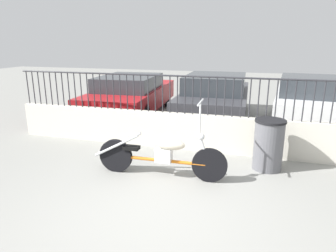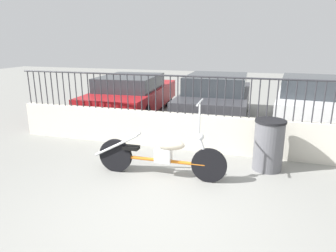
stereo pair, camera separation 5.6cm
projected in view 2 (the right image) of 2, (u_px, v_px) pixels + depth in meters
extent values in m
plane|color=gray|center=(157.00, 212.00, 4.09)|extent=(40.00, 40.00, 0.00)
cube|color=beige|center=(196.00, 133.00, 6.33)|extent=(8.46, 0.18, 0.78)
cylinder|color=#2D2D33|center=(29.00, 87.00, 7.27)|extent=(0.02, 0.02, 0.80)
cylinder|color=#2D2D33|center=(35.00, 87.00, 7.22)|extent=(0.02, 0.02, 0.80)
cylinder|color=#2D2D33|center=(40.00, 87.00, 7.18)|extent=(0.02, 0.02, 0.80)
cylinder|color=#2D2D33|center=(46.00, 88.00, 7.13)|extent=(0.02, 0.02, 0.80)
cylinder|color=#2D2D33|center=(52.00, 88.00, 7.09)|extent=(0.02, 0.02, 0.80)
cylinder|color=#2D2D33|center=(58.00, 88.00, 7.04)|extent=(0.02, 0.02, 0.80)
cylinder|color=#2D2D33|center=(64.00, 89.00, 7.00)|extent=(0.02, 0.02, 0.80)
cylinder|color=#2D2D33|center=(70.00, 89.00, 6.95)|extent=(0.02, 0.02, 0.80)
cylinder|color=#2D2D33|center=(76.00, 89.00, 6.91)|extent=(0.02, 0.02, 0.80)
cylinder|color=#2D2D33|center=(82.00, 90.00, 6.86)|extent=(0.02, 0.02, 0.80)
cylinder|color=#2D2D33|center=(88.00, 90.00, 6.82)|extent=(0.02, 0.02, 0.80)
cylinder|color=#2D2D33|center=(95.00, 90.00, 6.77)|extent=(0.02, 0.02, 0.80)
cylinder|color=#2D2D33|center=(101.00, 91.00, 6.73)|extent=(0.02, 0.02, 0.80)
cylinder|color=#2D2D33|center=(108.00, 91.00, 6.68)|extent=(0.02, 0.02, 0.80)
cylinder|color=#2D2D33|center=(114.00, 91.00, 6.64)|extent=(0.02, 0.02, 0.80)
cylinder|color=#2D2D33|center=(121.00, 92.00, 6.59)|extent=(0.02, 0.02, 0.80)
cylinder|color=#2D2D33|center=(128.00, 92.00, 6.55)|extent=(0.02, 0.02, 0.80)
cylinder|color=#2D2D33|center=(134.00, 92.00, 6.50)|extent=(0.02, 0.02, 0.80)
cylinder|color=#2D2D33|center=(141.00, 93.00, 6.45)|extent=(0.02, 0.02, 0.80)
cylinder|color=#2D2D33|center=(148.00, 93.00, 6.41)|extent=(0.02, 0.02, 0.80)
cylinder|color=#2D2D33|center=(156.00, 93.00, 6.36)|extent=(0.02, 0.02, 0.80)
cylinder|color=#2D2D33|center=(163.00, 94.00, 6.32)|extent=(0.02, 0.02, 0.80)
cylinder|color=#2D2D33|center=(170.00, 94.00, 6.27)|extent=(0.02, 0.02, 0.80)
cylinder|color=#2D2D33|center=(178.00, 94.00, 6.23)|extent=(0.02, 0.02, 0.80)
cylinder|color=#2D2D33|center=(185.00, 95.00, 6.18)|extent=(0.02, 0.02, 0.80)
cylinder|color=#2D2D33|center=(193.00, 95.00, 6.14)|extent=(0.02, 0.02, 0.80)
cylinder|color=#2D2D33|center=(201.00, 96.00, 6.09)|extent=(0.02, 0.02, 0.80)
cylinder|color=#2D2D33|center=(209.00, 96.00, 6.05)|extent=(0.02, 0.02, 0.80)
cylinder|color=#2D2D33|center=(217.00, 96.00, 6.00)|extent=(0.02, 0.02, 0.80)
cylinder|color=#2D2D33|center=(225.00, 97.00, 5.96)|extent=(0.02, 0.02, 0.80)
cylinder|color=#2D2D33|center=(233.00, 97.00, 5.91)|extent=(0.02, 0.02, 0.80)
cylinder|color=#2D2D33|center=(242.00, 98.00, 5.87)|extent=(0.02, 0.02, 0.80)
cylinder|color=#2D2D33|center=(250.00, 98.00, 5.82)|extent=(0.02, 0.02, 0.80)
cylinder|color=#2D2D33|center=(259.00, 99.00, 5.77)|extent=(0.02, 0.02, 0.80)
cylinder|color=#2D2D33|center=(268.00, 99.00, 5.73)|extent=(0.02, 0.02, 0.80)
cylinder|color=#2D2D33|center=(277.00, 100.00, 5.68)|extent=(0.02, 0.02, 0.80)
cylinder|color=#2D2D33|center=(286.00, 100.00, 5.64)|extent=(0.02, 0.02, 0.80)
cylinder|color=#2D2D33|center=(295.00, 101.00, 5.59)|extent=(0.02, 0.02, 0.80)
cylinder|color=#2D2D33|center=(305.00, 101.00, 5.55)|extent=(0.02, 0.02, 0.80)
cylinder|color=#2D2D33|center=(314.00, 101.00, 5.50)|extent=(0.02, 0.02, 0.80)
cylinder|color=#2D2D33|center=(324.00, 102.00, 5.46)|extent=(0.02, 0.02, 0.80)
cylinder|color=#2D2D33|center=(334.00, 102.00, 5.41)|extent=(0.02, 0.02, 0.80)
cylinder|color=#2D2D33|center=(197.00, 77.00, 6.01)|extent=(8.46, 0.04, 0.04)
cylinder|color=black|center=(209.00, 165.00, 4.90)|extent=(0.59, 0.07, 0.59)
cylinder|color=black|center=(116.00, 156.00, 5.32)|extent=(0.60, 0.10, 0.60)
cylinder|color=orange|center=(160.00, 160.00, 5.11)|extent=(1.53, 0.09, 0.06)
cube|color=silver|center=(163.00, 155.00, 5.07)|extent=(0.28, 0.18, 0.24)
ellipsoid|color=beige|center=(170.00, 145.00, 4.98)|extent=(0.51, 0.21, 0.18)
cube|color=black|center=(131.00, 148.00, 5.20)|extent=(0.28, 0.17, 0.06)
cylinder|color=silver|center=(204.00, 151.00, 4.85)|extent=(0.22, 0.05, 0.51)
sphere|color=silver|center=(201.00, 137.00, 4.80)|extent=(0.11, 0.11, 0.11)
cylinder|color=silver|center=(199.00, 119.00, 4.73)|extent=(0.03, 0.03, 0.54)
cylinder|color=silver|center=(200.00, 102.00, 4.66)|extent=(0.04, 0.52, 0.03)
cylinder|color=silver|center=(116.00, 145.00, 5.18)|extent=(0.83, 0.06, 0.47)
cylinder|color=silver|center=(119.00, 143.00, 5.31)|extent=(0.83, 0.06, 0.47)
cylinder|color=#56565B|center=(268.00, 146.00, 5.36)|extent=(0.52, 0.52, 0.88)
cylinder|color=black|center=(271.00, 121.00, 5.23)|extent=(0.54, 0.54, 0.04)
cylinder|color=black|center=(124.00, 96.00, 11.06)|extent=(0.15, 0.65, 0.64)
cylinder|color=black|center=(169.00, 97.00, 10.70)|extent=(0.15, 0.65, 0.64)
cylinder|color=black|center=(89.00, 113.00, 8.42)|extent=(0.15, 0.65, 0.64)
cylinder|color=black|center=(146.00, 116.00, 8.06)|extent=(0.15, 0.65, 0.64)
cube|color=#AD191E|center=(133.00, 97.00, 9.50)|extent=(2.10, 4.65, 0.60)
cube|color=#2D3338|center=(130.00, 82.00, 9.15)|extent=(1.76, 2.28, 0.41)
cylinder|color=black|center=(197.00, 100.00, 10.30)|extent=(0.12, 0.64, 0.64)
cylinder|color=black|center=(247.00, 102.00, 9.86)|extent=(0.12, 0.64, 0.64)
cylinder|color=black|center=(178.00, 118.00, 7.84)|extent=(0.12, 0.64, 0.64)
cylinder|color=black|center=(243.00, 122.00, 7.40)|extent=(0.12, 0.64, 0.64)
cube|color=#38383D|center=(217.00, 101.00, 8.79)|extent=(1.85, 4.32, 0.63)
cube|color=#2D3338|center=(217.00, 83.00, 8.44)|extent=(1.64, 2.09, 0.47)
cylinder|color=black|center=(281.00, 102.00, 9.91)|extent=(0.17, 0.65, 0.64)
cylinder|color=black|center=(336.00, 106.00, 9.31)|extent=(0.17, 0.65, 0.64)
cylinder|color=black|center=(276.00, 120.00, 7.67)|extent=(0.17, 0.65, 0.64)
cube|color=silver|center=(310.00, 104.00, 8.43)|extent=(2.13, 4.22, 0.61)
cube|color=#2D3338|center=(313.00, 86.00, 8.10)|extent=(1.75, 2.10, 0.47)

